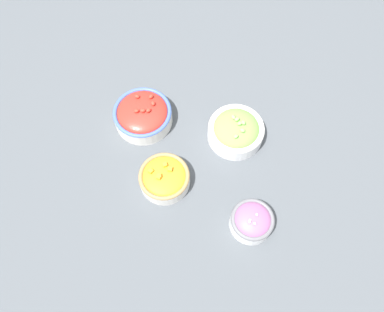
{
  "coord_description": "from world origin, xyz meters",
  "views": [
    {
      "loc": [
        0.11,
        -0.44,
        0.98
      ],
      "look_at": [
        0.0,
        0.0,
        0.03
      ],
      "focal_mm": 35.0,
      "sensor_mm": 36.0,
      "label": 1
    }
  ],
  "objects_px": {
    "bowl_lettuce": "(236,130)",
    "bowl_cherry_tomatoes": "(143,114)",
    "bowl_squash": "(164,178)",
    "bowl_red_onion": "(252,221)"
  },
  "relations": [
    {
      "from": "bowl_lettuce",
      "to": "bowl_cherry_tomatoes",
      "type": "relative_size",
      "value": 0.94
    },
    {
      "from": "bowl_lettuce",
      "to": "bowl_squash",
      "type": "height_order",
      "value": "bowl_lettuce"
    },
    {
      "from": "bowl_cherry_tomatoes",
      "to": "bowl_squash",
      "type": "bearing_deg",
      "value": -57.06
    },
    {
      "from": "bowl_squash",
      "to": "bowl_red_onion",
      "type": "bearing_deg",
      "value": -14.16
    },
    {
      "from": "bowl_squash",
      "to": "bowl_red_onion",
      "type": "distance_m",
      "value": 0.26
    },
    {
      "from": "bowl_lettuce",
      "to": "bowl_cherry_tomatoes",
      "type": "distance_m",
      "value": 0.28
    },
    {
      "from": "bowl_red_onion",
      "to": "bowl_cherry_tomatoes",
      "type": "height_order",
      "value": "bowl_cherry_tomatoes"
    },
    {
      "from": "bowl_lettuce",
      "to": "bowl_squash",
      "type": "relative_size",
      "value": 1.16
    },
    {
      "from": "bowl_squash",
      "to": "bowl_cherry_tomatoes",
      "type": "bearing_deg",
      "value": 122.94
    },
    {
      "from": "bowl_cherry_tomatoes",
      "to": "bowl_red_onion",
      "type": "bearing_deg",
      "value": -33.27
    }
  ]
}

